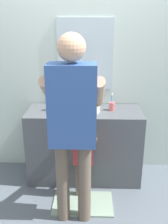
{
  "coord_description": "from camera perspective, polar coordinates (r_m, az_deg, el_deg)",
  "views": [
    {
      "loc": [
        0.08,
        -2.55,
        1.89
      ],
      "look_at": [
        0.0,
        0.15,
        0.92
      ],
      "focal_mm": 41.67,
      "sensor_mm": 36.0,
      "label": 1
    }
  ],
  "objects": [
    {
      "name": "toothbrush_cup",
      "position": [
        3.04,
        6.12,
        1.3
      ],
      "size": [
        0.07,
        0.07,
        0.21
      ],
      "color": "#D86666",
      "rests_on": "vanity_cabinet"
    },
    {
      "name": "sink_basin",
      "position": [
        2.99,
        0.08,
        1.21
      ],
      "size": [
        0.36,
        0.36,
        0.11
      ],
      "color": "silver",
      "rests_on": "vanity_cabinet"
    },
    {
      "name": "adult_parent",
      "position": [
        2.28,
        -2.49,
        -1.11
      ],
      "size": [
        0.56,
        0.58,
        1.79
      ],
      "color": "#6B5B4C",
      "rests_on": "ground"
    },
    {
      "name": "vanity_cabinet",
      "position": [
        3.2,
        0.08,
        -7.13
      ],
      "size": [
        1.34,
        0.54,
        0.88
      ],
      "primitive_type": "cube",
      "color": "#4C5156",
      "rests_on": "ground"
    },
    {
      "name": "child_toddler",
      "position": [
        2.79,
        -0.16,
        -8.75
      ],
      "size": [
        0.29,
        0.29,
        0.93
      ],
      "color": "#6B5B4C",
      "rests_on": "ground"
    },
    {
      "name": "bath_mat",
      "position": [
        2.97,
        -0.25,
        -19.4
      ],
      "size": [
        0.64,
        0.4,
        0.02
      ],
      "primitive_type": "cube",
      "color": "gray",
      "rests_on": "ground"
    },
    {
      "name": "ground_plane",
      "position": [
        3.18,
        -0.09,
        -16.69
      ],
      "size": [
        14.0,
        14.0,
        0.0
      ],
      "primitive_type": "plane",
      "color": "slate"
    },
    {
      "name": "faucet",
      "position": [
        3.19,
        0.2,
        2.87
      ],
      "size": [
        0.18,
        0.14,
        0.18
      ],
      "color": "#B7BABF",
      "rests_on": "vanity_cabinet"
    },
    {
      "name": "back_wall",
      "position": [
        3.22,
        0.26,
        10.18
      ],
      "size": [
        4.4,
        0.1,
        2.7
      ],
      "color": "silver",
      "rests_on": "ground"
    },
    {
      "name": "soap_bottle",
      "position": [
        3.03,
        -7.18,
        1.53
      ],
      "size": [
        0.06,
        0.06,
        0.17
      ],
      "color": "#B27FC6",
      "rests_on": "vanity_cabinet"
    }
  ]
}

